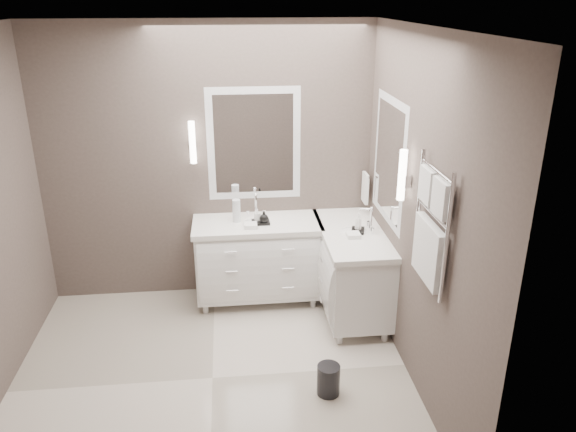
{
  "coord_description": "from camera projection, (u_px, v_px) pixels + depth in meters",
  "views": [
    {
      "loc": [
        0.2,
        -3.78,
        2.9
      ],
      "look_at": [
        0.69,
        0.7,
        1.11
      ],
      "focal_mm": 35.0,
      "sensor_mm": 36.0,
      "label": 1
    }
  ],
  "objects": [
    {
      "name": "mirror_right",
      "position": [
        389.0,
        160.0,
        4.87
      ],
      "size": [
        0.02,
        0.9,
        1.1
      ],
      "color": "white",
      "rests_on": "wall_right"
    },
    {
      "name": "sconce_back",
      "position": [
        192.0,
        143.0,
        5.26
      ],
      "size": [
        0.06,
        0.06,
        0.4
      ],
      "color": "white",
      "rests_on": "wall_back"
    },
    {
      "name": "soap_bottle_a",
      "position": [
        257.0,
        215.0,
        5.36
      ],
      "size": [
        0.06,
        0.06,
        0.12
      ],
      "primitive_type": "imported",
      "rotation": [
        0.0,
        0.0,
        0.17
      ],
      "color": "white",
      "rests_on": "amenity_tray_back"
    },
    {
      "name": "waste_bin",
      "position": [
        328.0,
        380.0,
        4.33
      ],
      "size": [
        0.18,
        0.18,
        0.25
      ],
      "primitive_type": "cylinder",
      "rotation": [
        0.0,
        0.0,
        0.04
      ],
      "color": "black",
      "rests_on": "floor"
    },
    {
      "name": "vanity_back",
      "position": [
        258.0,
        256.0,
        5.55
      ],
      "size": [
        1.24,
        0.59,
        0.97
      ],
      "color": "white",
      "rests_on": "floor"
    },
    {
      "name": "water_bottle",
      "position": [
        236.0,
        211.0,
        5.38
      ],
      "size": [
        0.09,
        0.09,
        0.22
      ],
      "primitive_type": "cylinder",
      "rotation": [
        0.0,
        0.0,
        0.25
      ],
      "color": "silver",
      "rests_on": "vanity_back"
    },
    {
      "name": "mirror_back",
      "position": [
        254.0,
        144.0,
        5.39
      ],
      "size": [
        0.9,
        0.02,
        1.1
      ],
      "color": "white",
      "rests_on": "wall_back"
    },
    {
      "name": "ceiling",
      "position": [
        191.0,
        27.0,
        3.55
      ],
      "size": [
        3.2,
        3.0,
        0.01
      ],
      "primitive_type": "cube",
      "color": "white",
      "rests_on": "wall_back"
    },
    {
      "name": "wall_front",
      "position": [
        193.0,
        345.0,
        2.66
      ],
      "size": [
        3.2,
        0.01,
        2.7
      ],
      "primitive_type": "cube",
      "color": "#4F433F",
      "rests_on": "floor"
    },
    {
      "name": "wall_right",
      "position": [
        419.0,
        215.0,
        4.21
      ],
      "size": [
        0.01,
        3.0,
        2.7
      ],
      "primitive_type": "cube",
      "color": "#4F433F",
      "rests_on": "floor"
    },
    {
      "name": "sconce_right",
      "position": [
        402.0,
        176.0,
        4.32
      ],
      "size": [
        0.06,
        0.06,
        0.4
      ],
      "color": "white",
      "rests_on": "wall_right"
    },
    {
      "name": "amenity_tray_back",
      "position": [
        261.0,
        222.0,
        5.37
      ],
      "size": [
        0.17,
        0.13,
        0.03
      ],
      "primitive_type": "cube",
      "rotation": [
        0.0,
        0.0,
        0.02
      ],
      "color": "black",
      "rests_on": "vanity_back"
    },
    {
      "name": "towel_bar_corner",
      "position": [
        365.0,
        187.0,
        5.55
      ],
      "size": [
        0.03,
        0.22,
        0.3
      ],
      "color": "white",
      "rests_on": "wall_right"
    },
    {
      "name": "floor",
      "position": [
        213.0,
        378.0,
        4.55
      ],
      "size": [
        3.2,
        3.0,
        0.01
      ],
      "primitive_type": "cube",
      "color": "beige",
      "rests_on": "ground"
    },
    {
      "name": "soap_bottle_c",
      "position": [
        358.0,
        221.0,
        5.15
      ],
      "size": [
        0.06,
        0.06,
        0.16
      ],
      "primitive_type": "imported",
      "rotation": [
        0.0,
        0.0,
        -0.02
      ],
      "color": "white",
      "rests_on": "amenity_tray_right"
    },
    {
      "name": "towel_ladder",
      "position": [
        430.0,
        231.0,
        3.82
      ],
      "size": [
        0.06,
        0.58,
        0.9
      ],
      "color": "white",
      "rests_on": "wall_right"
    },
    {
      "name": "amenity_tray_right",
      "position": [
        358.0,
        230.0,
        5.19
      ],
      "size": [
        0.15,
        0.18,
        0.02
      ],
      "primitive_type": "cube",
      "rotation": [
        0.0,
        0.0,
        -0.27
      ],
      "color": "black",
      "rests_on": "vanity_right"
    },
    {
      "name": "vanity_right",
      "position": [
        352.0,
        266.0,
        5.33
      ],
      "size": [
        0.59,
        1.24,
        0.97
      ],
      "color": "white",
      "rests_on": "floor"
    },
    {
      "name": "wall_back",
      "position": [
        208.0,
        165.0,
        5.44
      ],
      "size": [
        3.2,
        0.01,
        2.7
      ],
      "primitive_type": "cube",
      "color": "#4F433F",
      "rests_on": "floor"
    },
    {
      "name": "soap_bottle_b",
      "position": [
        264.0,
        217.0,
        5.32
      ],
      "size": [
        0.1,
        0.1,
        0.11
      ],
      "primitive_type": "imported",
      "rotation": [
        0.0,
        0.0,
        -0.22
      ],
      "color": "black",
      "rests_on": "amenity_tray_back"
    }
  ]
}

